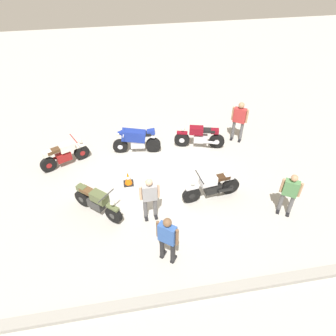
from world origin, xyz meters
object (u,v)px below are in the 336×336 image
(motorcycle_olive_vintage, at_px, (97,202))
(person_in_green_shirt, at_px, (290,192))
(motorcycle_silver_cruiser, at_px, (212,186))
(motorcycle_blue_sportbike, at_px, (136,140))
(person_in_blue_shirt, at_px, (167,237))
(motorcycle_cream_vintage, at_px, (64,155))
(motorcycle_maroon_cruiser, at_px, (200,137))
(person_in_gray_shirt, at_px, (150,196))
(traffic_cone, at_px, (128,178))
(person_in_red_shirt, at_px, (239,119))

(motorcycle_olive_vintage, distance_m, person_in_green_shirt, 6.16)
(motorcycle_silver_cruiser, relative_size, person_in_green_shirt, 1.30)
(motorcycle_blue_sportbike, xyz_separation_m, person_in_blue_shirt, (-0.37, 5.31, 0.41))
(motorcycle_blue_sportbike, xyz_separation_m, motorcycle_cream_vintage, (2.82, 0.38, -0.11))
(motorcycle_maroon_cruiser, distance_m, person_in_gray_shirt, 4.32)
(motorcycle_silver_cruiser, height_order, person_in_blue_shirt, person_in_blue_shirt)
(motorcycle_maroon_cruiser, height_order, person_in_gray_shirt, person_in_gray_shirt)
(person_in_blue_shirt, xyz_separation_m, person_in_green_shirt, (-4.11, -1.13, -0.09))
(motorcycle_maroon_cruiser, height_order, person_in_green_shirt, person_in_green_shirt)
(motorcycle_cream_vintage, xyz_separation_m, person_in_green_shirt, (-7.30, 3.80, 0.42))
(person_in_blue_shirt, xyz_separation_m, traffic_cone, (0.86, -3.39, -0.74))
(person_in_gray_shirt, bearing_deg, motorcycle_maroon_cruiser, 141.86)
(person_in_red_shirt, bearing_deg, person_in_gray_shirt, -14.53)
(motorcycle_silver_cruiser, height_order, motorcycle_olive_vintage, motorcycle_silver_cruiser)
(motorcycle_silver_cruiser, relative_size, person_in_gray_shirt, 1.28)
(motorcycle_silver_cruiser, bearing_deg, motorcycle_blue_sportbike, -61.12)
(person_in_green_shirt, bearing_deg, motorcycle_maroon_cruiser, -122.56)
(motorcycle_silver_cruiser, bearing_deg, motorcycle_maroon_cruiser, -103.98)
(person_in_green_shirt, xyz_separation_m, traffic_cone, (4.97, -2.26, -0.65))
(motorcycle_silver_cruiser, height_order, person_in_red_shirt, person_in_red_shirt)
(motorcycle_olive_vintage, distance_m, person_in_red_shirt, 6.79)
(person_in_gray_shirt, bearing_deg, motorcycle_silver_cruiser, 100.98)
(motorcycle_maroon_cruiser, xyz_separation_m, person_in_red_shirt, (-1.72, -0.26, 0.51))
(motorcycle_silver_cruiser, xyz_separation_m, motorcycle_maroon_cruiser, (-0.33, -2.97, 0.00))
(motorcycle_silver_cruiser, relative_size, motorcycle_olive_vintage, 1.35)
(motorcycle_cream_vintage, relative_size, person_in_red_shirt, 1.02)
(motorcycle_maroon_cruiser, relative_size, motorcycle_cream_vintage, 1.12)
(motorcycle_cream_vintage, height_order, person_in_blue_shirt, person_in_blue_shirt)
(motorcycle_silver_cruiser, distance_m, motorcycle_maroon_cruiser, 2.99)
(motorcycle_blue_sportbike, xyz_separation_m, person_in_gray_shirt, (-0.10, 3.62, 0.33))
(motorcycle_maroon_cruiser, xyz_separation_m, motorcycle_cream_vintage, (5.44, 0.25, -0.03))
(motorcycle_blue_sportbike, bearing_deg, motorcycle_olive_vintage, 70.40)
(motorcycle_blue_sportbike, bearing_deg, person_in_blue_shirt, 101.02)
(motorcycle_blue_sportbike, xyz_separation_m, traffic_cone, (0.49, 1.91, -0.33))
(person_in_blue_shirt, bearing_deg, person_in_gray_shirt, 46.96)
(motorcycle_olive_vintage, bearing_deg, motorcycle_cream_vintage, 156.78)
(person_in_blue_shirt, bearing_deg, motorcycle_maroon_cruiser, 14.54)
(motorcycle_cream_vintage, bearing_deg, motorcycle_silver_cruiser, -53.55)
(traffic_cone, bearing_deg, person_in_gray_shirt, 109.35)
(person_in_red_shirt, relative_size, traffic_cone, 3.37)
(motorcycle_blue_sportbike, height_order, person_in_gray_shirt, person_in_gray_shirt)
(motorcycle_maroon_cruiser, xyz_separation_m, person_in_blue_shirt, (2.26, 5.18, 0.48))
(person_in_green_shirt, bearing_deg, traffic_cone, -81.62)
(motorcycle_maroon_cruiser, relative_size, person_in_green_shirt, 1.27)
(motorcycle_cream_vintage, height_order, person_in_gray_shirt, person_in_gray_shirt)
(person_in_red_shirt, bearing_deg, motorcycle_blue_sportbike, -54.23)
(person_in_blue_shirt, bearing_deg, person_in_green_shirt, -36.49)
(motorcycle_blue_sportbike, relative_size, motorcycle_cream_vintage, 1.07)
(person_in_blue_shirt, bearing_deg, motorcycle_blue_sportbike, 42.04)
(motorcycle_olive_vintage, xyz_separation_m, motorcycle_blue_sportbike, (-1.58, -3.14, 0.11))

